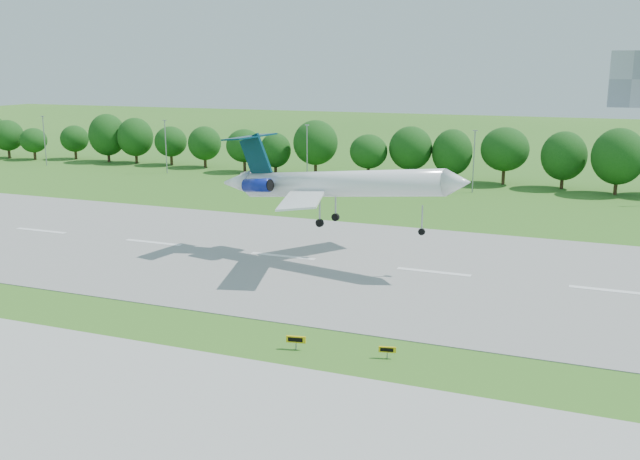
# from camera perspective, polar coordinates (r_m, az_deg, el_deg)

# --- Properties ---
(ground) EXTENTS (600.00, 600.00, 0.00)m
(ground) POSITION_cam_1_polar(r_m,az_deg,el_deg) (72.44, -11.21, -6.98)
(ground) COLOR #286119
(ground) RESTS_ON ground
(runway) EXTENTS (400.00, 45.00, 0.08)m
(runway) POSITION_cam_1_polar(r_m,az_deg,el_deg) (93.38, -2.99, -2.12)
(runway) COLOR gray
(runway) RESTS_ON ground
(taxiway) EXTENTS (400.00, 23.00, 0.08)m
(taxiway) POSITION_cam_1_polar(r_m,az_deg,el_deg) (59.31, -20.75, -12.25)
(taxiway) COLOR #ADADA8
(taxiway) RESTS_ON ground
(tree_line) EXTENTS (288.40, 8.40, 10.40)m
(tree_line) POSITION_cam_1_polar(r_m,az_deg,el_deg) (154.71, 7.29, 6.21)
(tree_line) COLOR #382314
(tree_line) RESTS_ON ground
(light_poles) EXTENTS (175.90, 0.25, 12.19)m
(light_poles) POSITION_cam_1_polar(r_m,az_deg,el_deg) (145.74, 5.37, 5.89)
(light_poles) COLOR gray
(light_poles) RESTS_ON ground
(airliner) EXTENTS (34.99, 25.10, 10.97)m
(airliner) POSITION_cam_1_polar(r_m,az_deg,el_deg) (89.13, 0.68, 3.79)
(airliner) COLOR white
(airliner) RESTS_ON ground
(taxi_sign_centre) EXTENTS (1.76, 0.52, 1.24)m
(taxi_sign_centre) POSITION_cam_1_polar(r_m,az_deg,el_deg) (63.55, -1.93, -8.76)
(taxi_sign_centre) COLOR gray
(taxi_sign_centre) RESTS_ON ground
(taxi_sign_right) EXTENTS (1.50, 0.49, 1.05)m
(taxi_sign_right) POSITION_cam_1_polar(r_m,az_deg,el_deg) (62.02, 5.41, -9.52)
(taxi_sign_right) COLOR gray
(taxi_sign_right) RESTS_ON ground
(service_vehicle_a) EXTENTS (3.63, 1.96, 1.13)m
(service_vehicle_a) POSITION_cam_1_polar(r_m,az_deg,el_deg) (157.70, -3.90, 4.36)
(service_vehicle_a) COLOR silver
(service_vehicle_a) RESTS_ON ground
(service_vehicle_b) EXTENTS (3.57, 2.73, 1.13)m
(service_vehicle_b) POSITION_cam_1_polar(r_m,az_deg,el_deg) (160.26, -5.91, 4.46)
(service_vehicle_b) COLOR white
(service_vehicle_b) RESTS_ON ground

